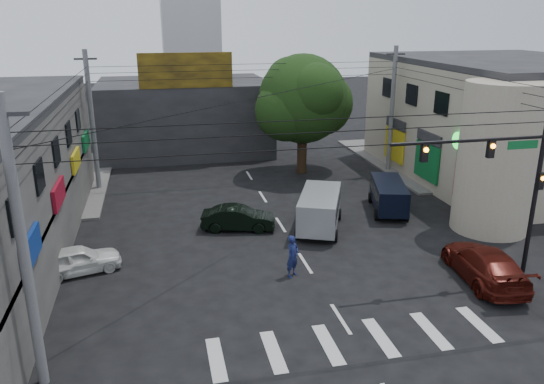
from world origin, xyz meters
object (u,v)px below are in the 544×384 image
object	(u,v)px
utility_pole_near_left	(23,251)
white_compact	(78,260)
traffic_gantry	(505,173)
silver_minivan	(320,211)
traffic_officer	(293,256)
dark_sedan	(238,218)
navy_van	(388,197)
maroon_sedan	(484,264)
utility_pole_far_left	(92,122)
utility_pole_far_right	(392,110)
street_tree	(303,99)

from	to	relation	value
utility_pole_near_left	white_compact	world-z (taller)	utility_pole_near_left
traffic_gantry	silver_minivan	size ratio (longest dim) A/B	1.40
traffic_officer	dark_sedan	bearing A→B (deg)	64.16
silver_minivan	navy_van	world-z (taller)	silver_minivan
white_compact	maroon_sedan	world-z (taller)	maroon_sedan
white_compact	maroon_sedan	size ratio (longest dim) A/B	0.74
dark_sedan	white_compact	distance (m)	8.70
utility_pole_near_left	white_compact	bearing A→B (deg)	88.81
silver_minivan	navy_van	bearing A→B (deg)	-47.11
utility_pole_far_left	utility_pole_far_right	xyz separation A→B (m)	(21.00, 0.00, 0.00)
utility_pole_far_right	white_compact	bearing A→B (deg)	-148.59
traffic_gantry	traffic_officer	distance (m)	9.74
street_tree	utility_pole_near_left	distance (m)	25.95
maroon_sedan	utility_pole_near_left	bearing A→B (deg)	17.14
white_compact	traffic_gantry	bearing A→B (deg)	-118.89
street_tree	white_compact	size ratio (longest dim) A/B	2.13
utility_pole_near_left	white_compact	size ratio (longest dim) A/B	2.25
street_tree	white_compact	xyz separation A→B (m)	(-14.34, -13.72, -4.82)
white_compact	silver_minivan	xyz separation A→B (m)	(12.28, 2.72, 0.37)
utility_pole_near_left	navy_van	size ratio (longest dim) A/B	1.92
utility_pole_far_right	silver_minivan	size ratio (longest dim) A/B	1.78
dark_sedan	maroon_sedan	xyz separation A→B (m)	(9.64, -8.18, 0.11)
utility_pole_far_right	utility_pole_far_left	bearing A→B (deg)	180.00
utility_pole_far_right	navy_van	bearing A→B (deg)	-114.28
street_tree	silver_minivan	world-z (taller)	street_tree
utility_pole_near_left	maroon_sedan	xyz separation A→B (m)	(17.73, 3.19, -3.83)
traffic_officer	navy_van	bearing A→B (deg)	1.90
utility_pole_far_left	maroon_sedan	size ratio (longest dim) A/B	1.66
street_tree	utility_pole_far_left	distance (m)	14.56
maroon_sedan	utility_pole_far_left	bearing A→B (deg)	-37.38
traffic_gantry	maroon_sedan	bearing A→B (deg)	-152.79
dark_sedan	utility_pole_near_left	bearing A→B (deg)	157.66
maroon_sedan	street_tree	bearing A→B (deg)	-73.07
utility_pole_far_left	silver_minivan	distance (m)	16.36
utility_pole_far_right	maroon_sedan	world-z (taller)	utility_pole_far_right
navy_van	utility_pole_near_left	bearing A→B (deg)	141.54
maroon_sedan	traffic_officer	xyz separation A→B (m)	(-8.14, 2.20, 0.20)
dark_sedan	maroon_sedan	size ratio (longest dim) A/B	0.76
silver_minivan	white_compact	bearing A→B (deg)	125.19
traffic_officer	traffic_gantry	bearing A→B (deg)	-52.14
navy_van	utility_pole_far_left	bearing A→B (deg)	80.74
utility_pole_far_left	dark_sedan	size ratio (longest dim) A/B	2.19
white_compact	navy_van	world-z (taller)	navy_van
utility_pole_far_left	dark_sedan	distance (m)	12.82
utility_pole_near_left	dark_sedan	size ratio (longest dim) A/B	2.19
traffic_gantry	street_tree	bearing A→B (deg)	101.99
utility_pole_far_left	traffic_gantry	bearing A→B (deg)	-42.86
street_tree	dark_sedan	distance (m)	12.93
white_compact	silver_minivan	world-z (taller)	silver_minivan
street_tree	utility_pole_far_right	size ratio (longest dim) A/B	0.95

